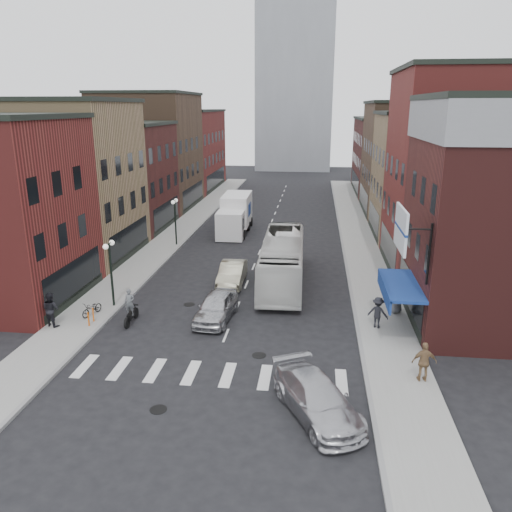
{
  "coord_description": "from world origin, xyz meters",
  "views": [
    {
      "loc": [
        4.46,
        -22.8,
        11.66
      ],
      "look_at": [
        0.99,
        6.25,
        2.89
      ],
      "focal_mm": 35.0,
      "sensor_mm": 36.0,
      "label": 1
    }
  ],
  "objects_px": {
    "bike_rack": "(91,317)",
    "ped_right_c": "(396,296)",
    "box_truck": "(235,215)",
    "billboard_sign": "(403,230)",
    "streetlamp_far": "(175,213)",
    "transit_bus": "(283,260)",
    "streetlamp_near": "(110,262)",
    "sedan_left_near": "(216,307)",
    "ped_right_a": "(378,312)",
    "ped_right_b": "(424,362)",
    "curb_car": "(317,398)",
    "parked_bicycle": "(92,308)",
    "sedan_left_far": "(232,273)",
    "ped_left_solo": "(51,309)",
    "motorcycle_rider": "(130,307)"
  },
  "relations": [
    {
      "from": "transit_bus",
      "to": "sedan_left_far",
      "type": "bearing_deg",
      "value": -169.95
    },
    {
      "from": "streetlamp_far",
      "to": "streetlamp_near",
      "type": "bearing_deg",
      "value": -90.0
    },
    {
      "from": "ped_left_solo",
      "to": "transit_bus",
      "type": "bearing_deg",
      "value": -123.94
    },
    {
      "from": "billboard_sign",
      "to": "bike_rack",
      "type": "height_order",
      "value": "billboard_sign"
    },
    {
      "from": "curb_car",
      "to": "ped_left_solo",
      "type": "distance_m",
      "value": 15.78
    },
    {
      "from": "sedan_left_far",
      "to": "ped_right_b",
      "type": "distance_m",
      "value": 15.66
    },
    {
      "from": "box_truck",
      "to": "parked_bicycle",
      "type": "relative_size",
      "value": 5.33
    },
    {
      "from": "billboard_sign",
      "to": "ped_right_b",
      "type": "relative_size",
      "value": 2.04
    },
    {
      "from": "bike_rack",
      "to": "curb_car",
      "type": "distance_m",
      "value": 14.21
    },
    {
      "from": "bike_rack",
      "to": "ped_right_a",
      "type": "distance_m",
      "value": 15.71
    },
    {
      "from": "bike_rack",
      "to": "parked_bicycle",
      "type": "xyz_separation_m",
      "value": [
        -0.45,
        1.14,
        0.0
      ]
    },
    {
      "from": "bike_rack",
      "to": "curb_car",
      "type": "height_order",
      "value": "curb_car"
    },
    {
      "from": "billboard_sign",
      "to": "streetlamp_near",
      "type": "bearing_deg",
      "value": 167.65
    },
    {
      "from": "box_truck",
      "to": "billboard_sign",
      "type": "bearing_deg",
      "value": -64.5
    },
    {
      "from": "ped_right_b",
      "to": "motorcycle_rider",
      "type": "bearing_deg",
      "value": -20.69
    },
    {
      "from": "streetlamp_near",
      "to": "parked_bicycle",
      "type": "xyz_separation_m",
      "value": [
        -0.65,
        -1.56,
        -2.36
      ]
    },
    {
      "from": "box_truck",
      "to": "ped_right_a",
      "type": "height_order",
      "value": "box_truck"
    },
    {
      "from": "box_truck",
      "to": "motorcycle_rider",
      "type": "relative_size",
      "value": 4.02
    },
    {
      "from": "streetlamp_far",
      "to": "parked_bicycle",
      "type": "relative_size",
      "value": 2.67
    },
    {
      "from": "curb_car",
      "to": "billboard_sign",
      "type": "bearing_deg",
      "value": 30.82
    },
    {
      "from": "parked_bicycle",
      "to": "ped_right_b",
      "type": "bearing_deg",
      "value": 1.03
    },
    {
      "from": "streetlamp_far",
      "to": "parked_bicycle",
      "type": "height_order",
      "value": "streetlamp_far"
    },
    {
      "from": "box_truck",
      "to": "ped_right_b",
      "type": "bearing_deg",
      "value": -65.93
    },
    {
      "from": "streetlamp_near",
      "to": "parked_bicycle",
      "type": "bearing_deg",
      "value": -112.64
    },
    {
      "from": "ped_left_solo",
      "to": "ped_right_c",
      "type": "relative_size",
      "value": 0.97
    },
    {
      "from": "streetlamp_near",
      "to": "sedan_left_far",
      "type": "distance_m",
      "value": 8.42
    },
    {
      "from": "streetlamp_near",
      "to": "sedan_left_near",
      "type": "xyz_separation_m",
      "value": [
        6.5,
        -1.0,
        -2.14
      ]
    },
    {
      "from": "box_truck",
      "to": "ped_left_solo",
      "type": "relative_size",
      "value": 4.27
    },
    {
      "from": "bike_rack",
      "to": "ped_right_c",
      "type": "bearing_deg",
      "value": 12.05
    },
    {
      "from": "transit_bus",
      "to": "sedan_left_near",
      "type": "height_order",
      "value": "transit_bus"
    },
    {
      "from": "motorcycle_rider",
      "to": "ped_left_solo",
      "type": "height_order",
      "value": "ped_left_solo"
    },
    {
      "from": "motorcycle_rider",
      "to": "sedan_left_far",
      "type": "distance_m",
      "value": 8.44
    },
    {
      "from": "bike_rack",
      "to": "sedan_left_far",
      "type": "bearing_deg",
      "value": 49.34
    },
    {
      "from": "box_truck",
      "to": "ped_left_solo",
      "type": "height_order",
      "value": "box_truck"
    },
    {
      "from": "streetlamp_near",
      "to": "ped_right_b",
      "type": "distance_m",
      "value": 18.19
    },
    {
      "from": "parked_bicycle",
      "to": "bike_rack",
      "type": "bearing_deg",
      "value": -50.9
    },
    {
      "from": "sedan_left_near",
      "to": "curb_car",
      "type": "height_order",
      "value": "sedan_left_near"
    },
    {
      "from": "streetlamp_near",
      "to": "box_truck",
      "type": "xyz_separation_m",
      "value": [
        4.32,
        19.43,
        -1.16
      ]
    },
    {
      "from": "streetlamp_near",
      "to": "transit_bus",
      "type": "relative_size",
      "value": 0.35
    },
    {
      "from": "streetlamp_far",
      "to": "ped_right_b",
      "type": "bearing_deg",
      "value": -50.94
    },
    {
      "from": "billboard_sign",
      "to": "motorcycle_rider",
      "type": "distance_m",
      "value": 15.12
    },
    {
      "from": "streetlamp_near",
      "to": "box_truck",
      "type": "relative_size",
      "value": 0.5
    },
    {
      "from": "transit_bus",
      "to": "curb_car",
      "type": "height_order",
      "value": "transit_bus"
    },
    {
      "from": "streetlamp_far",
      "to": "transit_bus",
      "type": "distance_m",
      "value": 12.92
    },
    {
      "from": "motorcycle_rider",
      "to": "ped_right_b",
      "type": "bearing_deg",
      "value": -23.56
    },
    {
      "from": "sedan_left_near",
      "to": "transit_bus",
      "type": "bearing_deg",
      "value": 68.79
    },
    {
      "from": "transit_bus",
      "to": "parked_bicycle",
      "type": "distance_m",
      "value": 12.77
    },
    {
      "from": "box_truck",
      "to": "parked_bicycle",
      "type": "bearing_deg",
      "value": -104.79
    },
    {
      "from": "sedan_left_far",
      "to": "ped_left_solo",
      "type": "xyz_separation_m",
      "value": [
        -8.62,
        -8.2,
        0.36
      ]
    },
    {
      "from": "bike_rack",
      "to": "box_truck",
      "type": "distance_m",
      "value": 22.62
    }
  ]
}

